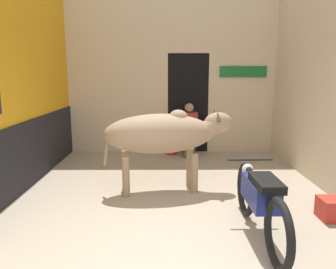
{
  "coord_description": "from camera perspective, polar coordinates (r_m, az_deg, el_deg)",
  "views": [
    {
      "loc": [
        -0.12,
        -3.14,
        1.89
      ],
      "look_at": [
        -0.09,
        2.07,
        0.9
      ],
      "focal_mm": 35.0,
      "sensor_mm": 36.0,
      "label": 1
    }
  ],
  "objects": [
    {
      "name": "cow",
      "position": [
        5.18,
        -0.61,
        0.11
      ],
      "size": [
        2.12,
        0.92,
        1.32
      ],
      "color": "tan",
      "rests_on": "ground_plane"
    },
    {
      "name": "crate",
      "position": [
        4.9,
        27.28,
        -11.44
      ],
      "size": [
        0.44,
        0.32,
        0.28
      ],
      "color": "red",
      "rests_on": "ground_plane"
    },
    {
      "name": "wall_back_with_doorway",
      "position": [
        7.98,
        1.51,
        9.51
      ],
      "size": [
        4.85,
        0.93,
        3.95
      ],
      "color": "beige",
      "rests_on": "ground_plane"
    },
    {
      "name": "wall_right_with_door",
      "position": [
        6.0,
        26.15,
        10.2
      ],
      "size": [
        0.22,
        4.6,
        3.95
      ],
      "color": "beige",
      "rests_on": "ground_plane"
    },
    {
      "name": "plastic_stool",
      "position": [
        7.67,
        0.58,
        -1.6
      ],
      "size": [
        0.35,
        0.35,
        0.47
      ],
      "color": "red",
      "rests_on": "ground_plane"
    },
    {
      "name": "shopkeeper_seated",
      "position": [
        7.42,
        3.71,
        1.07
      ],
      "size": [
        0.38,
        0.33,
        1.21
      ],
      "color": "brown",
      "rests_on": "ground_plane"
    },
    {
      "name": "wall_left_shopfront",
      "position": [
        5.93,
        -24.44,
        9.99
      ],
      "size": [
        0.25,
        4.6,
        3.95
      ],
      "color": "orange",
      "rests_on": "ground_plane"
    },
    {
      "name": "ground_plane",
      "position": [
        3.67,
        1.74,
        -20.28
      ],
      "size": [
        30.0,
        30.0,
        0.0
      ],
      "primitive_type": "plane",
      "color": "tan"
    },
    {
      "name": "motorcycle_near",
      "position": [
        3.96,
        15.71,
        -10.79
      ],
      "size": [
        0.58,
        1.96,
        0.81
      ],
      "color": "black",
      "rests_on": "ground_plane"
    }
  ]
}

